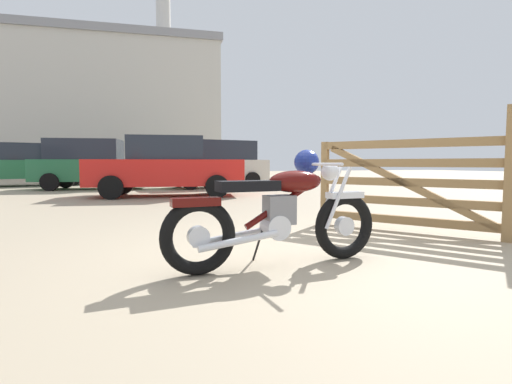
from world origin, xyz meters
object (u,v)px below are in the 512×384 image
(white_estate_far, at_px, (217,164))
(red_hatchback_near, at_px, (33,163))
(vintage_motorcycle, at_px, (281,211))
(dark_sedan_left, at_px, (91,164))
(pale_sedan_back, at_px, (167,167))
(timber_gate, at_px, (428,180))

(white_estate_far, height_order, red_hatchback_near, white_estate_far)
(vintage_motorcycle, xyz_separation_m, red_hatchback_near, (-4.81, 14.95, 0.45))
(white_estate_far, distance_m, dark_sedan_left, 4.53)
(vintage_motorcycle, bearing_deg, dark_sedan_left, 98.39)
(vintage_motorcycle, xyz_separation_m, dark_sedan_left, (-2.38, 11.83, 0.43))
(vintage_motorcycle, height_order, dark_sedan_left, dark_sedan_left)
(vintage_motorcycle, relative_size, pale_sedan_back, 0.47)
(dark_sedan_left, bearing_deg, vintage_motorcycle, -68.32)
(timber_gate, bearing_deg, pale_sedan_back, -14.83)
(timber_gate, distance_m, dark_sedan_left, 12.03)
(vintage_motorcycle, relative_size, dark_sedan_left, 0.50)
(white_estate_far, xyz_separation_m, red_hatchback_near, (-6.90, 3.81, 0.02))
(dark_sedan_left, bearing_deg, white_estate_far, 1.56)
(pale_sedan_back, height_order, red_hatchback_near, red_hatchback_near)
(white_estate_far, relative_size, red_hatchback_near, 0.82)
(timber_gate, bearing_deg, dark_sedan_left, -11.17)
(vintage_motorcycle, height_order, white_estate_far, white_estate_far)
(dark_sedan_left, bearing_deg, timber_gate, -56.13)
(vintage_motorcycle, bearing_deg, timber_gate, 15.27)
(timber_gate, bearing_deg, red_hatchback_near, -7.66)
(dark_sedan_left, relative_size, red_hatchback_near, 0.83)
(white_estate_far, distance_m, red_hatchback_near, 7.89)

